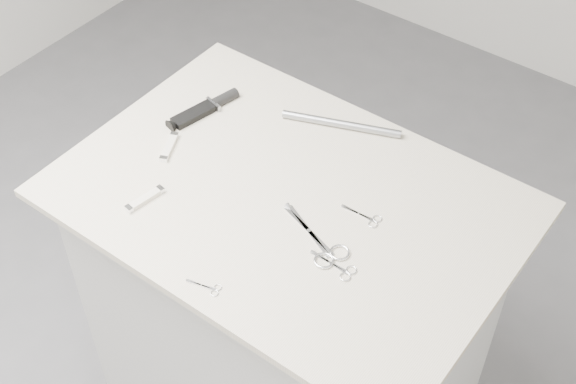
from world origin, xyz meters
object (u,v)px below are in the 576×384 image
Objects in this scene: large_shears at (323,247)px; metal_rail at (341,124)px; pocket_knife_a at (145,199)px; embroidery_scissors_b at (367,218)px; pocket_knife_b at (169,147)px; sheathed_knife at (208,107)px; embroidery_scissors_a at (339,268)px; plinth at (288,320)px; tiny_scissors at (208,288)px.

large_shears is 0.66× the size of metal_rail.
pocket_knife_a is at bearing -141.94° from large_shears.
embroidery_scissors_b is 0.50m from pocket_knife_b.
large_shears is 2.05× the size of embroidery_scissors_b.
sheathed_knife reaches higher than pocket_knife_b.
sheathed_knife is (-0.51, 0.07, 0.01)m from embroidery_scissors_b.
embroidery_scissors_a is at bearing -56.31° from metal_rail.
pocket_knife_a is 0.34× the size of metal_rail.
metal_rail is at bearing 131.92° from embroidery_scissors_b.
plinth is at bearing -41.48° from pocket_knife_a.
sheathed_knife is 0.33m from pocket_knife_a.
metal_rail is (0.21, 0.46, 0.00)m from pocket_knife_a.
sheathed_knife reaches higher than embroidery_scissors_b.
large_shears is at bearing 157.42° from embroidery_scissors_a.
embroidery_scissors_b is 0.38m from tiny_scissors.
large_shears is at bearing 46.32° from tiny_scissors.
metal_rail is at bearing 81.65° from tiny_scissors.
pocket_knife_a is at bearing -152.15° from embroidery_scissors_b.
sheathed_knife reaches higher than pocket_knife_a.
tiny_scissors is (0.02, -0.30, 0.47)m from plinth.
pocket_knife_b is 0.41m from metal_rail.
pocket_knife_b reaches higher than plinth.
pocket_knife_b reaches higher than tiny_scissors.
pocket_knife_a is 1.04× the size of pocket_knife_b.
plinth is at bearing -107.69° from pocket_knife_b.
embroidery_scissors_a is at bearing -3.42° from large_shears.
embroidery_scissors_a is 1.39× the size of tiny_scissors.
embroidery_scissors_a is at bearing -26.06° from plinth.
pocket_knife_a reaches higher than embroidery_scissors_b.
embroidery_scissors_b is 0.32× the size of metal_rail.
metal_rail reaches higher than embroidery_scissors_b.
pocket_knife_b is at bearing -163.52° from large_shears.
embroidery_scissors_b is (0.03, 0.12, -0.00)m from large_shears.
embroidery_scissors_b is 0.30m from metal_rail.
sheathed_knife is (-0.36, 0.42, 0.01)m from tiny_scissors.
pocket_knife_a is at bearing -151.03° from sheathed_knife.
tiny_scissors reaches higher than plinth.
embroidery_scissors_a and tiny_scissors have the same top height.
embroidery_scissors_b is 0.94× the size of pocket_knife_a.
embroidery_scissors_a is 0.27m from tiny_scissors.
embroidery_scissors_a is at bearing -81.13° from embroidery_scissors_b.
pocket_knife_b is (0.02, -0.16, -0.00)m from sheathed_knife.
pocket_knife_b is at bearing -172.53° from plinth.
plinth is 9.67× the size of embroidery_scissors_b.
tiny_scissors is 0.39× the size of sheathed_knife.
embroidery_scissors_b is at bearing 52.05° from tiny_scissors.
tiny_scissors is 0.43m from pocket_knife_b.
large_shears is 2.56× the size of tiny_scissors.
embroidery_scissors_a and embroidery_scissors_b have the same top height.
embroidery_scissors_a is 1.09× the size of pocket_knife_b.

